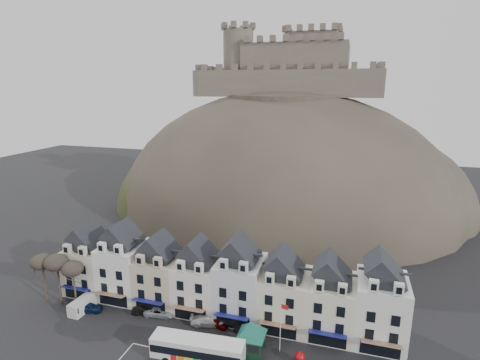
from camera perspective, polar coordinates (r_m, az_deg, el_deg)
name	(u,v)px	position (r m, az deg, el deg)	size (l,w,h in m)	color
townhouse_terrace	(221,281)	(60.76, -2.96, -15.08)	(54.40, 9.35, 11.80)	beige
castle_hill	(286,209)	(109.87, 6.95, -4.41)	(100.00, 76.00, 68.00)	#38312B
castle	(291,66)	(111.31, 7.85, 16.77)	(50.20, 22.20, 22.00)	brown
tree_left_far	(42,262)	(70.63, -27.97, -11.01)	(3.61, 3.61, 8.24)	#312B1F
tree_left_mid	(57,263)	(68.52, -26.17, -11.25)	(3.78, 3.78, 8.64)	#312B1F
tree_left_near	(72,269)	(66.91, -24.17, -12.29)	(3.43, 3.43, 7.84)	#312B1F
bus	(198,349)	(53.33, -6.48, -24.26)	(12.37, 3.68, 3.44)	#262628
bus_shelter	(252,329)	(53.38, 1.77, -21.75)	(7.44, 7.44, 4.72)	black
red_buoy	(300,358)	(53.98, 9.09, -25.23)	(1.37, 1.37, 1.70)	black
flagpole	(281,324)	(53.46, 6.27, -20.96)	(1.07, 0.28, 7.50)	silver
white_van	(82,305)	(67.65, -22.93, -17.17)	(2.17, 4.57, 2.04)	silver
car_navy	(88,307)	(67.28, -22.11, -17.55)	(1.76, 4.37, 1.49)	#0D1E44
car_black	(144,310)	(64.20, -14.40, -18.67)	(1.32, 3.78, 1.24)	black
car_silver	(160,312)	(63.24, -12.09, -19.01)	(2.27, 4.84, 1.37)	#ACB0B4
car_white	(208,320)	(60.19, -4.83, -20.50)	(2.19, 5.38, 1.56)	white
car_maroon	(216,322)	(59.87, -3.64, -20.84)	(1.54, 3.82, 1.30)	#510404
car_charcoal	(249,331)	(58.07, 1.34, -21.99)	(1.50, 4.31, 1.42)	black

